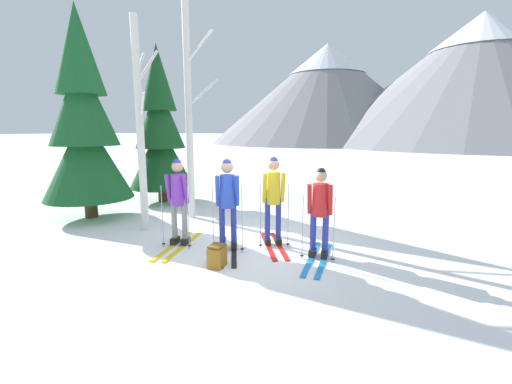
# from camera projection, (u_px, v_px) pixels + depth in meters

# --- Properties ---
(ground_plane) EXTENTS (400.00, 400.00, 0.00)m
(ground_plane) POSITION_uv_depth(u_px,v_px,m) (248.00, 247.00, 6.78)
(ground_plane) COLOR white
(skier_in_purple) EXTENTS (0.62, 1.80, 1.72)m
(skier_in_purple) POSITION_uv_depth(u_px,v_px,m) (178.00, 199.00, 6.75)
(skier_in_purple) COLOR yellow
(skier_in_purple) RESTS_ON ground
(skier_in_blue) EXTENTS (1.02, 1.70, 1.74)m
(skier_in_blue) POSITION_uv_depth(u_px,v_px,m) (228.00, 199.00, 6.51)
(skier_in_blue) COLOR black
(skier_in_blue) RESTS_ON ground
(skier_in_yellow) EXTENTS (1.07, 1.60, 1.76)m
(skier_in_yellow) POSITION_uv_depth(u_px,v_px,m) (273.00, 196.00, 6.77)
(skier_in_yellow) COLOR red
(skier_in_yellow) RESTS_ON ground
(skier_in_red) EXTENTS (0.61, 1.80, 1.62)m
(skier_in_red) POSITION_uv_depth(u_px,v_px,m) (320.00, 208.00, 6.10)
(skier_in_red) COLOR #1E84D1
(skier_in_red) RESTS_ON ground
(pine_tree_near) EXTENTS (2.19, 2.19, 5.30)m
(pine_tree_near) POSITION_uv_depth(u_px,v_px,m) (84.00, 124.00, 8.69)
(pine_tree_near) COLOR #51381E
(pine_tree_near) RESTS_ON ground
(pine_tree_mid) EXTENTS (2.00, 2.00, 4.83)m
(pine_tree_mid) POSITION_uv_depth(u_px,v_px,m) (160.00, 132.00, 10.74)
(pine_tree_mid) COLOR #51381E
(pine_tree_mid) RESTS_ON ground
(birch_tree_tall) EXTENTS (0.94, 1.20, 4.64)m
(birch_tree_tall) POSITION_uv_depth(u_px,v_px,m) (140.00, 124.00, 7.52)
(birch_tree_tall) COLOR silver
(birch_tree_tall) RESTS_ON ground
(birch_tree_slender) EXTENTS (0.79, 0.84, 5.34)m
(birch_tree_slender) POSITION_uv_depth(u_px,v_px,m) (189.00, 112.00, 8.62)
(birch_tree_slender) COLOR silver
(birch_tree_slender) RESTS_ON ground
(backpack_on_snow_front) EXTENTS (0.27, 0.34, 0.38)m
(backpack_on_snow_front) POSITION_uv_depth(u_px,v_px,m) (217.00, 256.00, 5.78)
(backpack_on_snow_front) COLOR #99661E
(backpack_on_snow_front) RESTS_ON ground
(mountain_ridge_distant) EXTENTS (65.44, 46.46, 18.57)m
(mountain_ridge_distant) POSITION_uv_depth(u_px,v_px,m) (409.00, 85.00, 53.72)
(mountain_ridge_distant) COLOR gray
(mountain_ridge_distant) RESTS_ON ground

